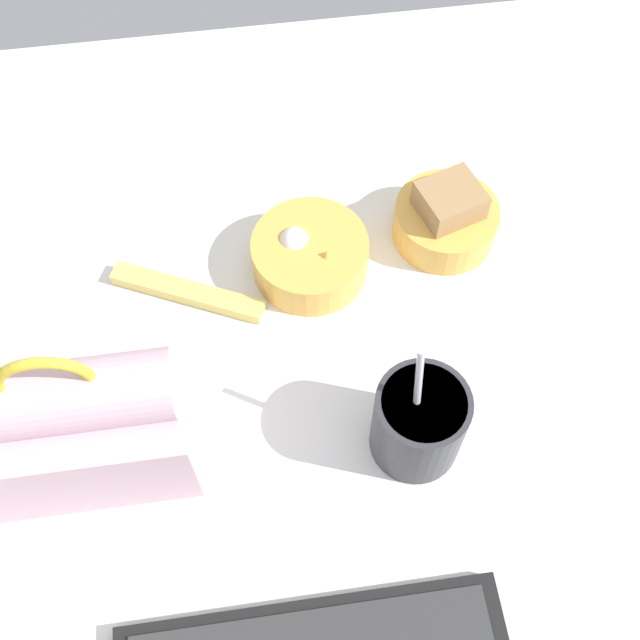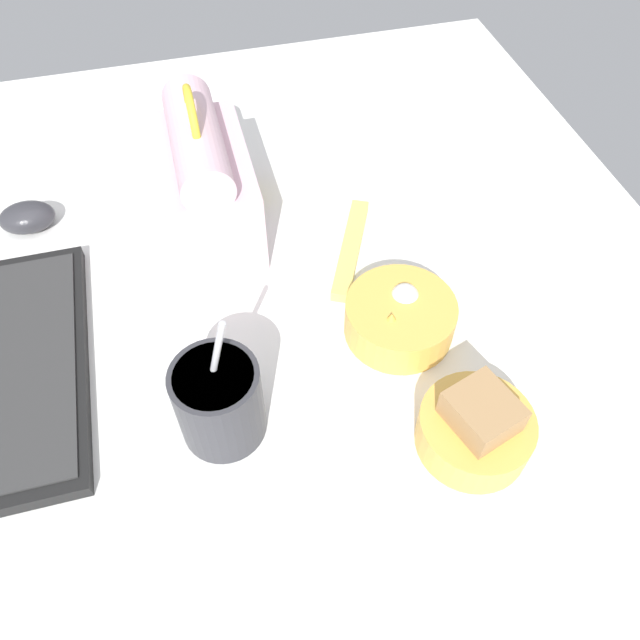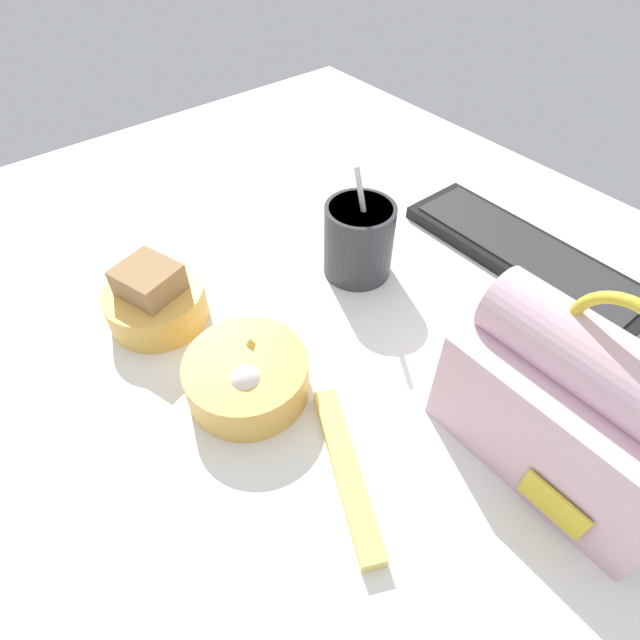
{
  "view_description": "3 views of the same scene",
  "coord_description": "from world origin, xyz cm",
  "px_view_note": "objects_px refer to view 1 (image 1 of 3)",
  "views": [
    {
      "loc": [
        4.44,
        38.4,
        81.05
      ],
      "look_at": [
        -1.39,
        -2.99,
        7.0
      ],
      "focal_mm": 45.0,
      "sensor_mm": 36.0,
      "label": 1
    },
    {
      "loc": [
        -44.59,
        8.36,
        63.77
      ],
      "look_at": [
        -1.39,
        -2.99,
        7.0
      ],
      "focal_mm": 35.0,
      "sensor_mm": 36.0,
      "label": 2
    },
    {
      "loc": [
        28.74,
        -27.18,
        48.13
      ],
      "look_at": [
        -1.39,
        -2.99,
        7.0
      ],
      "focal_mm": 28.0,
      "sensor_mm": 36.0,
      "label": 3
    }
  ],
  "objects_px": {
    "bento_bowl_snacks": "(310,256)",
    "chopstick_case": "(188,292)",
    "lunch_bag": "(74,423)",
    "bento_bowl_sandwich": "(446,218)",
    "soup_cup": "(419,422)"
  },
  "relations": [
    {
      "from": "soup_cup",
      "to": "bento_bowl_sandwich",
      "type": "bearing_deg",
      "value": -108.77
    },
    {
      "from": "bento_bowl_snacks",
      "to": "lunch_bag",
      "type": "bearing_deg",
      "value": 37.58
    },
    {
      "from": "bento_bowl_sandwich",
      "to": "lunch_bag",
      "type": "bearing_deg",
      "value": 27.98
    },
    {
      "from": "lunch_bag",
      "to": "chopstick_case",
      "type": "height_order",
      "value": "lunch_bag"
    },
    {
      "from": "lunch_bag",
      "to": "bento_bowl_sandwich",
      "type": "bearing_deg",
      "value": -152.02
    },
    {
      "from": "lunch_bag",
      "to": "bento_bowl_snacks",
      "type": "bearing_deg",
      "value": -142.42
    },
    {
      "from": "lunch_bag",
      "to": "chopstick_case",
      "type": "relative_size",
      "value": 1.26
    },
    {
      "from": "bento_bowl_snacks",
      "to": "chopstick_case",
      "type": "height_order",
      "value": "bento_bowl_snacks"
    },
    {
      "from": "bento_bowl_sandwich",
      "to": "chopstick_case",
      "type": "height_order",
      "value": "bento_bowl_sandwich"
    },
    {
      "from": "lunch_bag",
      "to": "bento_bowl_snacks",
      "type": "distance_m",
      "value": 0.32
    },
    {
      "from": "bento_bowl_sandwich",
      "to": "chopstick_case",
      "type": "relative_size",
      "value": 0.7
    },
    {
      "from": "chopstick_case",
      "to": "bento_bowl_snacks",
      "type": "bearing_deg",
      "value": -172.85
    },
    {
      "from": "lunch_bag",
      "to": "soup_cup",
      "type": "distance_m",
      "value": 0.33
    },
    {
      "from": "bento_bowl_sandwich",
      "to": "bento_bowl_snacks",
      "type": "xyz_separation_m",
      "value": [
        0.16,
        0.03,
        -0.0
      ]
    },
    {
      "from": "lunch_bag",
      "to": "bento_bowl_snacks",
      "type": "relative_size",
      "value": 1.63
    }
  ]
}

